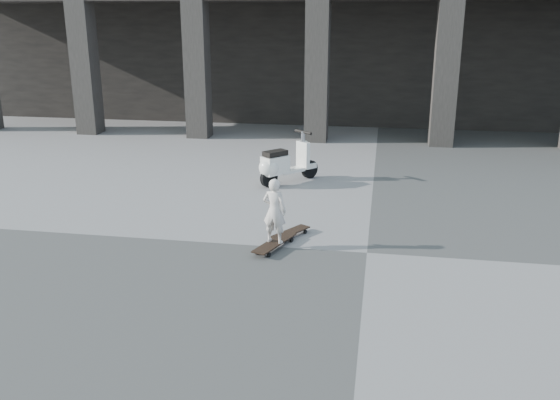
% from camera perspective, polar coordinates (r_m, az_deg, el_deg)
% --- Properties ---
extents(ground, '(90.00, 90.00, 0.00)m').
position_cam_1_polar(ground, '(9.39, 8.37, -5.05)').
color(ground, '#454543').
rests_on(ground, ground).
extents(colonnade, '(28.00, 8.82, 6.00)m').
position_cam_1_polar(colonnade, '(22.47, 9.94, 15.77)').
color(colonnade, black).
rests_on(colonnade, ground).
extents(longboard, '(0.57, 1.06, 0.10)m').
position_cam_1_polar(longboard, '(9.44, -0.52, -4.19)').
color(longboard, black).
rests_on(longboard, ground).
extents(skateboard_spare, '(0.61, 0.81, 0.10)m').
position_cam_1_polar(skateboard_spare, '(9.91, 0.98, -3.17)').
color(skateboard_spare, black).
rests_on(skateboard_spare, ground).
extents(child, '(0.42, 0.32, 1.04)m').
position_cam_1_polar(child, '(9.25, -0.53, -1.05)').
color(child, silver).
rests_on(child, longboard).
extents(scooter, '(1.16, 1.30, 1.12)m').
position_cam_1_polar(scooter, '(12.88, 0.01, 3.40)').
color(scooter, black).
rests_on(scooter, ground).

